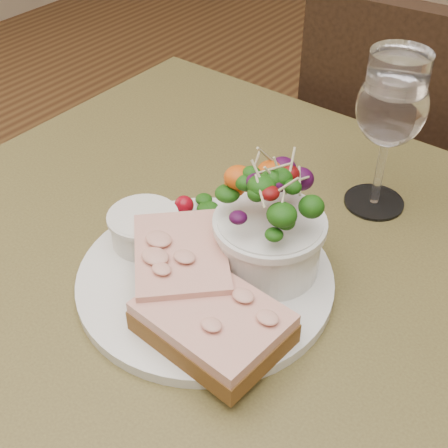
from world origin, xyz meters
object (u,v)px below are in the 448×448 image
Objects in this scene: sandwich_back at (181,262)px; ramekin at (144,227)px; salad_bowl at (270,221)px; chair_far at (414,275)px; wine_glass at (391,111)px; sandwich_front at (213,322)px; cafe_table at (212,360)px; dinner_plate at (205,279)px.

ramekin is (-0.07, 0.02, -0.00)m from sandwich_back.
chair_far is at bearing 91.08° from salad_bowl.
sandwich_back is 0.09m from salad_bowl.
ramekin is 0.40× the size of wine_glass.
sandwich_front is (0.02, -0.69, 0.49)m from chair_far.
sandwich_front is 1.05× the size of salad_bowl.
salad_bowl is at bearing 85.55° from chair_far.
ramekin is 0.29m from wine_glass.
salad_bowl reaches higher than cafe_table.
sandwich_back is (-0.01, -0.02, 0.03)m from dinner_plate.
wine_glass reaches higher than chair_far.
chair_far is at bearing 88.60° from cafe_table.
sandwich_back is at bearing -109.38° from wine_glass.
cafe_table is at bearing -103.86° from wine_glass.
cafe_table is at bearing 134.66° from sandwich_front.
salad_bowl is (-0.01, 0.11, 0.04)m from sandwich_front.
sandwich_back reaches higher than cafe_table.
sandwich_front is 0.08m from sandwich_back.
wine_glass is (0.02, 0.28, 0.09)m from sandwich_front.
cafe_table is 6.30× the size of salad_bowl.
dinner_plate is 1.48× the size of wine_glass.
wine_glass reaches higher than sandwich_back.
sandwich_front is 0.90× the size of sandwich_back.
wine_glass is (0.07, 0.23, 0.12)m from dinner_plate.
cafe_table is at bearing 83.07° from chair_far.
salad_bowl is at bearing 48.80° from dinner_plate.
dinner_plate is (-0.03, -0.64, 0.46)m from chair_far.
cafe_table is at bearing -33.73° from dinner_plate.
chair_far is at bearing 79.82° from ramekin.
sandwich_back is at bearing -160.50° from cafe_table.
dinner_plate is 0.26m from wine_glass.
wine_glass reaches higher than salad_bowl.
salad_bowl is (0.13, 0.05, 0.04)m from ramekin.
salad_bowl reaches higher than dinner_plate.
cafe_table is at bearing 64.90° from sandwich_back.
wine_glass is (0.16, 0.22, 0.09)m from ramekin.
cafe_table is 3.09× the size of dinner_plate.
chair_far is 0.81m from ramekin.
wine_glass is at bearing 90.33° from chair_far.
sandwich_back is 0.07m from ramekin.
sandwich_front is at bearing -93.73° from wine_glass.
chair_far is 0.71m from wine_glass.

